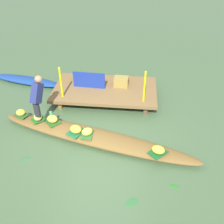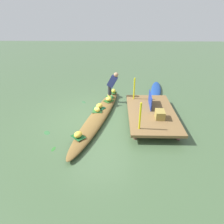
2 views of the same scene
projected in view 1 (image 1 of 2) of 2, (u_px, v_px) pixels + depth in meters
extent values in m
plane|color=#435F3C|center=(95.00, 141.00, 6.68)|extent=(40.00, 40.00, 0.00)
cube|color=brown|center=(105.00, 90.00, 8.18)|extent=(3.20, 1.80, 0.10)
cylinder|color=olive|center=(60.00, 105.00, 7.81)|extent=(0.14, 0.14, 0.26)
cylinder|color=brown|center=(146.00, 110.00, 7.60)|extent=(0.14, 0.14, 0.26)
cylinder|color=brown|center=(71.00, 82.00, 8.97)|extent=(0.14, 0.14, 0.26)
cylinder|color=brown|center=(145.00, 85.00, 8.76)|extent=(0.14, 0.14, 0.26)
ellipsoid|color=brown|center=(95.00, 137.00, 6.61)|extent=(5.35, 1.98, 0.24)
ellipsoid|color=navy|center=(28.00, 80.00, 9.10)|extent=(2.69, 1.01, 0.20)
cube|color=#2E642D|center=(87.00, 134.00, 6.51)|extent=(0.29, 0.40, 0.01)
ellipsoid|color=#F6D84C|center=(87.00, 132.00, 6.46)|extent=(0.35, 0.33, 0.19)
cube|color=#27571E|center=(53.00, 122.00, 6.94)|extent=(0.52, 0.52, 0.01)
ellipsoid|color=yellow|center=(52.00, 119.00, 6.89)|extent=(0.37, 0.34, 0.19)
cube|color=#1C6338|center=(76.00, 132.00, 6.59)|extent=(0.51, 0.54, 0.01)
ellipsoid|color=gold|center=(76.00, 129.00, 6.53)|extent=(0.38, 0.35, 0.19)
cube|color=#185525|center=(158.00, 152.00, 6.00)|extent=(0.52, 0.52, 0.01)
ellipsoid|color=yellow|center=(158.00, 150.00, 5.95)|extent=(0.37, 0.33, 0.17)
cube|color=#1E671F|center=(38.00, 120.00, 7.01)|extent=(0.43, 0.42, 0.01)
ellipsoid|color=#E9CF4B|center=(38.00, 117.00, 6.96)|extent=(0.29, 0.29, 0.18)
cube|color=#275625|center=(21.00, 115.00, 7.18)|extent=(0.41, 0.36, 0.01)
ellipsoid|color=yellow|center=(21.00, 112.00, 7.13)|extent=(0.29, 0.26, 0.18)
cylinder|color=#28282D|center=(37.00, 112.00, 6.84)|extent=(0.16, 0.16, 0.55)
cube|color=navy|center=(37.00, 93.00, 6.64)|extent=(0.30, 0.52, 0.59)
sphere|color=#9E7556|center=(38.00, 79.00, 6.58)|extent=(0.20, 0.20, 0.20)
cylinder|color=#43B166|center=(51.00, 115.00, 6.98)|extent=(0.07, 0.07, 0.24)
cube|color=navy|center=(89.00, 80.00, 8.04)|extent=(1.00, 0.08, 0.52)
cylinder|color=yellow|center=(61.00, 82.00, 7.49)|extent=(0.06, 0.06, 0.95)
cylinder|color=yellow|center=(145.00, 87.00, 7.29)|extent=(0.06, 0.06, 0.95)
cube|color=olive|center=(121.00, 82.00, 8.20)|extent=(0.46, 0.34, 0.29)
ellipsoid|color=#316836|center=(132.00, 202.00, 5.19)|extent=(0.35, 0.32, 0.01)
ellipsoid|color=#296D26|center=(174.00, 186.00, 5.51)|extent=(0.25, 0.14, 0.01)
ellipsoid|color=#35633B|center=(26.00, 159.00, 6.15)|extent=(0.33, 0.27, 0.01)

